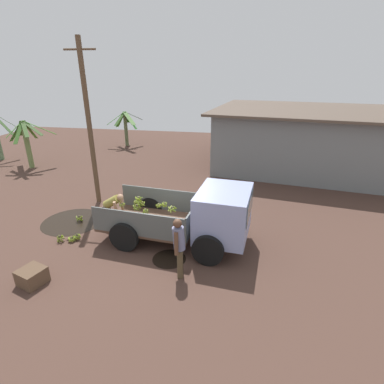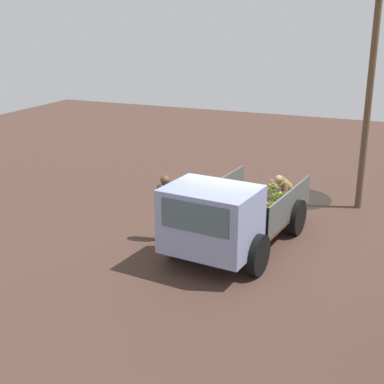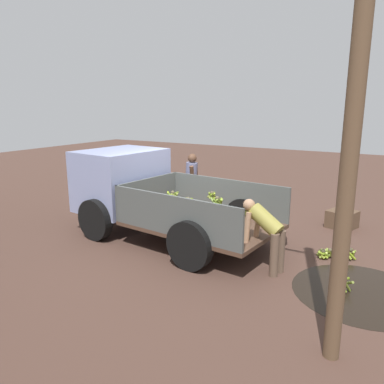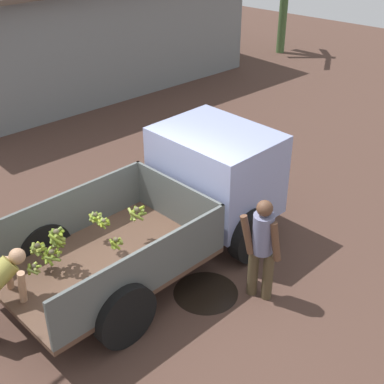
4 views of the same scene
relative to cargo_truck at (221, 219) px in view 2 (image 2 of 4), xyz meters
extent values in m
plane|color=#4B332A|center=(-1.23, -0.09, -1.01)|extent=(36.00, 36.00, 0.00)
cylinder|color=black|center=(-0.96, -1.01, -1.01)|extent=(0.99, 0.99, 0.01)
cylinder|color=black|center=(-5.01, 0.63, -1.01)|extent=(2.16, 2.16, 0.01)
cube|color=#51382A|center=(-1.85, 0.19, -0.51)|extent=(3.19, 2.29, 0.08)
cube|color=#515654|center=(-1.75, 1.15, -0.09)|extent=(2.99, 0.36, 0.77)
cube|color=#515654|center=(-1.95, -0.77, -0.09)|extent=(2.99, 0.36, 0.77)
cube|color=#515654|center=(-0.38, 0.04, -0.09)|extent=(0.26, 1.98, 0.77)
cube|color=#929DCB|center=(0.51, -0.05, 0.16)|extent=(1.69, 2.09, 1.42)
cube|color=#4C606B|center=(1.26, -0.13, 0.45)|extent=(0.19, 1.55, 0.63)
cylinder|color=black|center=(0.39, 0.99, -0.55)|extent=(0.94, 0.32, 0.92)
cylinder|color=black|center=(0.18, -1.05, -0.55)|extent=(0.94, 0.32, 0.92)
cylinder|color=black|center=(-2.19, 1.26, -0.55)|extent=(0.94, 0.32, 0.92)
cylinder|color=black|center=(-2.41, -0.78, -0.55)|extent=(0.94, 0.32, 0.92)
sphere|color=brown|center=(-2.30, 0.65, -0.03)|extent=(0.07, 0.07, 0.07)
cylinder|color=olive|center=(-2.32, 0.60, -0.09)|extent=(0.14, 0.09, 0.13)
cylinder|color=olive|center=(-2.29, 0.58, -0.08)|extent=(0.16, 0.05, 0.11)
cylinder|color=olive|center=(-2.26, 0.61, -0.09)|extent=(0.12, 0.13, 0.13)
cylinder|color=#87A042|center=(-2.24, 0.67, -0.07)|extent=(0.08, 0.17, 0.10)
cylinder|color=#86A531|center=(-2.27, 0.69, -0.09)|extent=(0.13, 0.11, 0.13)
cylinder|color=olive|center=(-2.30, 0.72, -0.07)|extent=(0.16, 0.04, 0.09)
cylinder|color=olive|center=(-2.35, 0.69, -0.07)|extent=(0.12, 0.15, 0.10)
cylinder|color=olive|center=(-2.37, 0.63, -0.07)|extent=(0.06, 0.17, 0.10)
sphere|color=brown|center=(-1.64, 0.39, 0.06)|extent=(0.06, 0.06, 0.06)
cylinder|color=olive|center=(-1.66, 0.44, 0.03)|extent=(0.14, 0.07, 0.09)
cylinder|color=olive|center=(-1.69, 0.41, 0.03)|extent=(0.09, 0.14, 0.09)
cylinder|color=olive|center=(-1.68, 0.38, 0.01)|extent=(0.06, 0.11, 0.13)
cylinder|color=olive|center=(-1.66, 0.34, 0.03)|extent=(0.14, 0.07, 0.09)
cylinder|color=olive|center=(-1.63, 0.34, 0.02)|extent=(0.14, 0.07, 0.10)
cylinder|color=olive|center=(-1.59, 0.37, 0.03)|extent=(0.08, 0.14, 0.09)
cylinder|color=olive|center=(-1.60, 0.40, 0.02)|extent=(0.06, 0.13, 0.11)
cylinder|color=olive|center=(-1.61, 0.44, 0.03)|extent=(0.14, 0.10, 0.09)
sphere|color=brown|center=(-1.14, 0.20, 0.09)|extent=(0.08, 0.08, 0.08)
cylinder|color=olive|center=(-1.20, 0.14, 0.02)|extent=(0.17, 0.19, 0.16)
cylinder|color=#5E7522|center=(-1.11, 0.11, 0.03)|extent=(0.23, 0.10, 0.14)
cylinder|color=olive|center=(-1.08, 0.19, 0.00)|extent=(0.07, 0.18, 0.21)
cylinder|color=olive|center=(-1.07, 0.26, 0.03)|extent=(0.17, 0.20, 0.14)
cylinder|color=olive|center=(-1.15, 0.26, 0.00)|extent=(0.19, 0.08, 0.20)
cylinder|color=#8EA041|center=(-1.22, 0.23, 0.03)|extent=(0.11, 0.22, 0.15)
sphere|color=brown|center=(-2.47, 0.59, -0.13)|extent=(0.08, 0.08, 0.08)
cylinder|color=#83A82F|center=(-2.53, 0.64, -0.19)|extent=(0.17, 0.19, 0.15)
cylinder|color=olive|center=(-2.54, 0.59, -0.21)|extent=(0.05, 0.19, 0.18)
cylinder|color=olive|center=(-2.52, 0.52, -0.18)|extent=(0.20, 0.16, 0.13)
cylinder|color=#5E741F|center=(-2.45, 0.53, -0.22)|extent=(0.18, 0.09, 0.20)
cylinder|color=olive|center=(-2.40, 0.54, -0.19)|extent=(0.16, 0.20, 0.14)
cylinder|color=olive|center=(-2.38, 0.59, -0.19)|extent=(0.05, 0.22, 0.14)
cylinder|color=#9AB039|center=(-2.42, 0.65, -0.21)|extent=(0.17, 0.16, 0.18)
cylinder|color=#8FB22C|center=(-2.49, 0.68, -0.18)|extent=(0.23, 0.09, 0.12)
sphere|color=#4B4330|center=(-2.55, 0.79, -0.06)|extent=(0.08, 0.08, 0.08)
cylinder|color=olive|center=(-2.61, 0.78, -0.12)|extent=(0.08, 0.17, 0.14)
cylinder|color=olive|center=(-2.59, 0.75, -0.13)|extent=(0.15, 0.15, 0.16)
cylinder|color=#98A73E|center=(-2.54, 0.72, -0.11)|extent=(0.18, 0.07, 0.12)
cylinder|color=olive|center=(-2.49, 0.75, -0.11)|extent=(0.14, 0.17, 0.12)
cylinder|color=olive|center=(-2.49, 0.79, -0.13)|extent=(0.06, 0.16, 0.15)
cylinder|color=olive|center=(-2.50, 0.83, -0.12)|extent=(0.15, 0.16, 0.14)
cylinder|color=olive|center=(-2.55, 0.86, -0.11)|extent=(0.17, 0.05, 0.13)
cylinder|color=olive|center=(-2.60, 0.84, -0.11)|extent=(0.16, 0.16, 0.11)
sphere|color=brown|center=(-1.90, -0.15, 0.11)|extent=(0.07, 0.07, 0.07)
cylinder|color=olive|center=(-1.87, -0.12, 0.04)|extent=(0.11, 0.13, 0.14)
cylinder|color=#5D771A|center=(-1.91, -0.11, 0.04)|extent=(0.13, 0.07, 0.15)
cylinder|color=olive|center=(-1.96, -0.13, 0.05)|extent=(0.08, 0.16, 0.12)
cylinder|color=olive|center=(-1.94, -0.18, 0.04)|extent=(0.11, 0.13, 0.14)
cylinder|color=olive|center=(-1.88, -0.20, 0.05)|extent=(0.16, 0.09, 0.12)
cylinder|color=olive|center=(-1.85, -0.16, 0.05)|extent=(0.08, 0.15, 0.13)
sphere|color=#4B4330|center=(-1.54, 0.70, -0.01)|extent=(0.07, 0.07, 0.07)
cylinder|color=olive|center=(-1.60, 0.72, -0.06)|extent=(0.09, 0.17, 0.11)
cylinder|color=#83A235|center=(-1.58, 0.67, -0.08)|extent=(0.11, 0.14, 0.15)
cylinder|color=#79A121|center=(-1.55, 0.65, -0.08)|extent=(0.15, 0.07, 0.14)
cylinder|color=#A0B13E|center=(-1.51, 0.66, -0.08)|extent=(0.14, 0.12, 0.14)
cylinder|color=olive|center=(-1.48, 0.68, -0.07)|extent=(0.09, 0.16, 0.13)
cylinder|color=#92AB3D|center=(-1.48, 0.73, -0.06)|extent=(0.11, 0.16, 0.12)
cylinder|color=olive|center=(-1.53, 0.75, -0.07)|extent=(0.16, 0.07, 0.13)
cylinder|color=olive|center=(-1.57, 0.76, -0.06)|extent=(0.16, 0.11, 0.10)
sphere|color=#4D4532|center=(-2.91, 0.38, 0.00)|extent=(0.07, 0.07, 0.07)
cylinder|color=olive|center=(-2.96, 0.41, -0.04)|extent=(0.12, 0.14, 0.10)
cylinder|color=olive|center=(-2.96, 0.34, -0.05)|extent=(0.12, 0.14, 0.11)
cylinder|color=olive|center=(-2.89, 0.34, -0.07)|extent=(0.13, 0.09, 0.14)
cylinder|color=#89AC34|center=(-2.85, 0.38, -0.05)|extent=(0.05, 0.15, 0.11)
cylinder|color=#98AF3D|center=(-2.89, 0.44, -0.04)|extent=(0.16, 0.07, 0.10)
sphere|color=brown|center=(-2.37, 0.54, 0.19)|extent=(0.08, 0.08, 0.08)
cylinder|color=#90B130|center=(-2.43, 0.50, 0.12)|extent=(0.15, 0.18, 0.17)
cylinder|color=olive|center=(-2.37, 0.48, 0.11)|extent=(0.17, 0.05, 0.19)
cylinder|color=olive|center=(-2.33, 0.50, 0.11)|extent=(0.14, 0.16, 0.19)
cylinder|color=#607918|center=(-2.31, 0.56, 0.11)|extent=(0.09, 0.18, 0.19)
cylinder|color=olive|center=(-2.34, 0.62, 0.13)|extent=(0.20, 0.13, 0.14)
cylinder|color=olive|center=(-2.41, 0.60, 0.11)|extent=(0.18, 0.14, 0.18)
cylinder|color=olive|center=(-2.43, 0.56, 0.11)|extent=(0.09, 0.18, 0.19)
cylinder|color=brown|center=(-4.89, 2.48, 2.11)|extent=(0.19, 0.19, 6.24)
cylinder|color=#4C3E29|center=(-0.46, -1.76, -0.60)|extent=(0.19, 0.19, 0.82)
cylinder|color=#4C3E29|center=(-0.52, -1.54, -0.60)|extent=(0.19, 0.19, 0.82)
cylinder|color=slate|center=(-0.51, -1.65, 0.12)|extent=(0.40, 0.37, 0.66)
sphere|color=brown|center=(-0.54, -1.66, 0.56)|extent=(0.23, 0.23, 0.23)
cylinder|color=brown|center=(-0.53, -1.87, 0.09)|extent=(0.15, 0.23, 0.61)
cylinder|color=brown|center=(-0.64, -1.48, 0.10)|extent=(0.16, 0.26, 0.61)
cylinder|color=brown|center=(-3.60, 0.76, -0.62)|extent=(0.18, 0.18, 0.78)
cylinder|color=brown|center=(-3.64, 0.54, -0.62)|extent=(0.18, 0.18, 0.78)
cylinder|color=#9C923F|center=(-3.37, 0.60, -0.07)|extent=(0.71, 0.41, 0.57)
sphere|color=tan|center=(-3.02, 0.54, 0.15)|extent=(0.22, 0.22, 0.22)
cylinder|color=tan|center=(-3.08, 0.75, -0.22)|extent=(0.13, 0.19, 0.58)
cylinder|color=tan|center=(-3.13, 0.36, -0.22)|extent=(0.14, 0.23, 0.59)
sphere|color=#443E2C|center=(-4.65, -0.70, -0.82)|extent=(0.09, 0.09, 0.09)
cylinder|color=olive|center=(-4.71, -0.71, -0.91)|extent=(0.06, 0.17, 0.20)
cylinder|color=olive|center=(-4.68, -0.75, -0.91)|extent=(0.16, 0.13, 0.20)
cylinder|color=olive|center=(-4.61, -0.76, -0.90)|extent=(0.18, 0.13, 0.19)
cylinder|color=olive|center=(-4.56, -0.70, -0.88)|extent=(0.05, 0.21, 0.15)
cylinder|color=olive|center=(-4.61, -0.63, -0.89)|extent=(0.19, 0.12, 0.18)
cylinder|color=#84A123|center=(-4.68, -0.64, -0.90)|extent=(0.18, 0.13, 0.19)
sphere|color=#423B2B|center=(-4.76, 0.69, -0.81)|extent=(0.08, 0.08, 0.08)
cylinder|color=olive|center=(-4.83, 0.64, -0.88)|extent=(0.16, 0.20, 0.15)
cylinder|color=#5F7519|center=(-4.72, 0.62, -0.88)|extent=(0.21, 0.12, 0.16)
cylinder|color=olive|center=(-4.69, 0.70, -0.90)|extent=(0.06, 0.18, 0.20)
cylinder|color=olive|center=(-4.73, 0.75, -0.90)|extent=(0.18, 0.10, 0.20)
cylinder|color=olive|center=(-4.81, 0.73, -0.91)|extent=(0.13, 0.17, 0.21)
sphere|color=brown|center=(-4.29, -0.62, -0.87)|extent=(0.08, 0.08, 0.08)
cylinder|color=olive|center=(-4.34, -0.68, -0.91)|extent=(0.16, 0.16, 0.11)
cylinder|color=olive|center=(-4.29, -0.69, -0.92)|extent=(0.18, 0.05, 0.12)
cylinder|color=olive|center=(-4.24, -0.66, -0.93)|extent=(0.14, 0.16, 0.14)
cylinder|color=olive|center=(-4.22, -0.62, -0.92)|extent=(0.05, 0.18, 0.12)
cylinder|color=#95AD49|center=(-4.25, -0.56, -0.91)|extent=(0.17, 0.14, 0.11)
cylinder|color=olive|center=(-4.29, -0.56, -0.93)|extent=(0.16, 0.05, 0.15)
cylinder|color=olive|center=(-4.33, -0.58, -0.93)|extent=(0.14, 0.15, 0.15)
cylinder|color=olive|center=(-4.35, -0.64, -0.93)|extent=(0.08, 0.17, 0.14)
sphere|color=#4C4531|center=(-4.19, -0.48, -0.86)|extent=(0.09, 0.09, 0.09)
cylinder|color=#90A726|center=(-4.21, -0.55, -0.90)|extent=(0.19, 0.10, 0.11)
cylinder|color=olive|center=(-4.16, -0.52, -0.93)|extent=(0.16, 0.12, 0.16)
cylinder|color=olive|center=(-4.12, -0.50, -0.90)|extent=(0.10, 0.19, 0.11)
cylinder|color=olive|center=(-4.14, -0.45, -0.93)|extent=(0.10, 0.17, 0.16)
cylinder|color=#8FA72F|center=(-4.17, -0.42, -0.92)|extent=(0.17, 0.10, 0.14)
cylinder|color=#8CA82A|center=(-4.21, -0.42, -0.92)|extent=(0.17, 0.11, 0.14)
cylinder|color=olive|center=(-4.25, -0.45, -0.91)|extent=(0.12, 0.18, 0.13)
cylinder|color=#9BAB40|center=(-4.24, -0.49, -0.93)|extent=(0.09, 0.16, 0.16)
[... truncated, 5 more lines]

